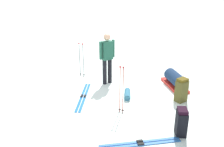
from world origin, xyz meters
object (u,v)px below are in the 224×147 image
ski_pair_far (140,143)px  sleeping_mat_rolled (127,94)px  skier_standing (107,56)px  backpack_large_dark (181,90)px  ski_pair_near (83,97)px  ski_poles_planted_far (121,87)px  ski_poles_planted_near (81,58)px  backpack_bright (181,122)px  gear_sled (175,80)px

ski_pair_far → sleeping_mat_rolled: size_ratio=2.80×
skier_standing → sleeping_mat_rolled: skier_standing is taller
ski_pair_far → sleeping_mat_rolled: bearing=-42.9°
skier_standing → backpack_large_dark: skier_standing is taller
skier_standing → ski_pair_far: skier_standing is taller
ski_pair_near → ski_poles_planted_far: bearing=-175.5°
ski_poles_planted_near → sleeping_mat_rolled: (-2.29, 0.18, -0.59)m
sleeping_mat_rolled → ski_pair_far: bearing=137.1°
ski_pair_near → backpack_bright: size_ratio=2.34×
ski_pair_far → backpack_large_dark: size_ratio=2.17×
ski_poles_planted_far → gear_sled: size_ratio=1.02×
ski_poles_planted_near → sleeping_mat_rolled: 2.38m
backpack_bright → ski_poles_planted_far: (1.66, 0.17, 0.40)m
skier_standing → ski_poles_planted_far: (-1.62, 1.13, -0.23)m
ski_pair_far → ski_poles_planted_far: size_ratio=1.19×
ski_pair_near → sleeping_mat_rolled: sleeping_mat_rolled is taller
ski_pair_far → ski_poles_planted_far: 1.58m
ski_poles_planted_far → ski_pair_far: bearing=148.4°
backpack_bright → ski_pair_far: bearing=63.3°
skier_standing → ski_pair_near: 1.57m
ski_pair_far → backpack_bright: (-0.45, -0.90, 0.31)m
backpack_bright → sleeping_mat_rolled: bearing=-16.6°
gear_sled → backpack_large_dark: bearing=129.5°
sleeping_mat_rolled → backpack_bright: bearing=163.4°
sleeping_mat_rolled → ski_poles_planted_near: bearing=-4.5°
ski_pair_near → ski_pair_far: (-2.61, 0.63, 0.00)m
backpack_large_dark → ski_poles_planted_far: 1.89m
ski_poles_planted_near → sleeping_mat_rolled: size_ratio=2.22×
ski_pair_far → ski_poles_planted_near: (3.94, -1.71, 0.67)m
ski_poles_planted_near → ski_poles_planted_far: ski_poles_planted_far is taller
ski_pair_far → gear_sled: bearing=-72.3°
ski_poles_planted_far → sleeping_mat_rolled: (0.45, -0.79, -0.63)m
gear_sled → backpack_bright: bearing=122.8°
sleeping_mat_rolled → skier_standing: bearing=-16.0°
ski_poles_planted_far → backpack_bright: bearing=-174.3°
skier_standing → ski_poles_planted_near: 1.17m
ski_poles_planted_near → sleeping_mat_rolled: bearing=175.5°
backpack_large_dark → ski_poles_planted_near: (3.59, 0.67, 0.33)m
skier_standing → ski_pair_far: (-2.82, 1.87, -0.94)m
sleeping_mat_rolled → backpack_large_dark: bearing=-146.7°
ski_pair_near → backpack_bright: backpack_bright is taller
ski_poles_planted_near → gear_sled: bearing=-153.4°
backpack_large_dark → gear_sled: bearing=-50.5°
ski_pair_far → backpack_large_dark: bearing=-81.5°
skier_standing → ski_pair_far: 3.51m
backpack_large_dark → gear_sled: (0.66, -0.80, -0.12)m
backpack_bright → sleeping_mat_rolled: backpack_bright is taller
backpack_bright → gear_sled: size_ratio=0.52×
ski_poles_planted_far → gear_sled: (-0.19, -2.44, -0.50)m
skier_standing → sleeping_mat_rolled: 1.49m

